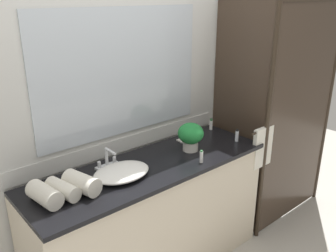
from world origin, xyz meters
TOP-DOWN VIEW (x-y plane):
  - wall_back_with_mirror at (0.00, 0.34)m, footprint 4.40×0.06m
  - vanity_cabinet at (0.00, 0.01)m, footprint 1.80×0.58m
  - shower_enclosure at (1.27, -0.19)m, footprint 1.20×0.59m
  - sink_basin at (-0.25, -0.01)m, footprint 0.38×0.29m
  - faucet at (-0.25, 0.16)m, footprint 0.17×0.13m
  - potted_plant at (0.37, 0.00)m, footprint 0.19×0.19m
  - soap_dish at (0.47, 0.17)m, footprint 0.10×0.07m
  - amenity_bottle_conditioner at (0.29, -0.20)m, footprint 0.02×0.02m
  - amenity_bottle_body_wash at (0.82, 0.20)m, footprint 0.03×0.03m
  - amenity_bottle_lotion at (0.78, -0.11)m, footprint 0.03×0.03m
  - rolled_towel_near_edge at (-0.76, 0.01)m, footprint 0.14×0.24m
  - rolled_towel_middle at (-0.65, 0.01)m, footprint 0.14×0.24m
  - rolled_towel_far_edge at (-0.54, -0.01)m, footprint 0.17×0.25m

SIDE VIEW (x-z plane):
  - vanity_cabinet at x=0.00m, z-range 0.00..0.90m
  - soap_dish at x=0.47m, z-range 0.90..0.93m
  - sink_basin at x=-0.25m, z-range 0.90..0.96m
  - amenity_bottle_conditioner at x=0.29m, z-range 0.90..0.99m
  - amenity_bottle_body_wash at x=0.82m, z-range 0.90..0.99m
  - rolled_towel_middle at x=-0.65m, z-range 0.90..0.99m
  - faucet at x=-0.25m, z-range 0.87..1.02m
  - amenity_bottle_lotion at x=0.78m, z-range 0.90..1.00m
  - rolled_towel_near_edge at x=-0.76m, z-range 0.90..1.01m
  - rolled_towel_far_edge at x=-0.54m, z-range 0.90..1.02m
  - shower_enclosure at x=1.27m, z-range 0.02..2.02m
  - potted_plant at x=0.37m, z-range 0.92..1.13m
  - wall_back_with_mirror at x=0.00m, z-range 0.00..2.60m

